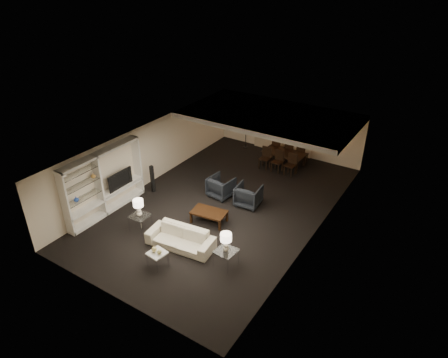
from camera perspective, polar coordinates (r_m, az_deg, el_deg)
floor at (r=14.92m, az=0.00°, el=-3.70°), size 11.00×11.00×0.00m
ceiling at (r=13.73m, az=0.00°, el=5.12°), size 7.00×11.00×0.02m
wall_back at (r=18.73m, az=9.15°, el=7.29°), size 7.00×0.02×2.50m
wall_front at (r=10.85m, az=-16.12°, el=-11.24°), size 7.00×0.02×2.50m
wall_left at (r=16.23m, az=-10.50°, el=3.68°), size 0.02×11.00×2.50m
wall_right at (r=13.00m, az=13.15°, el=-3.43°), size 0.02×11.00×2.50m
ceiling_soffit at (r=16.62m, az=6.58°, el=8.89°), size 7.00×4.00×0.20m
curtains at (r=19.02m, az=6.55°, el=7.66°), size 1.50×0.12×2.40m
door at (r=18.54m, az=11.04°, el=6.22°), size 0.90×0.05×2.10m
painting at (r=17.93m, az=15.31°, el=6.65°), size 0.95×0.04×0.65m
media_unit at (r=14.57m, az=-16.71°, el=-0.53°), size 0.38×3.40×2.35m
pendant_light at (r=16.67m, az=7.41°, el=7.13°), size 0.52×0.52×0.24m
sofa at (r=12.80m, az=-6.24°, el=-8.41°), size 2.26×1.10×0.63m
coffee_table at (r=13.89m, az=-2.14°, el=-5.41°), size 1.27×0.85×0.43m
armchair_left at (r=15.27m, az=-0.41°, el=-1.10°), size 0.96×0.98×0.81m
armchair_right at (r=14.74m, az=3.51°, el=-2.35°), size 0.95×0.97×0.81m
side_table_left at (r=13.78m, az=-11.84°, el=-6.10°), size 0.62×0.62×0.56m
side_table_right at (r=12.04m, az=0.28°, el=-11.24°), size 0.64×0.64×0.56m
table_lamp_left at (r=13.45m, az=-12.09°, el=-4.05°), size 0.34×0.34×0.62m
table_lamp_right at (r=11.67m, az=0.28°, el=-9.04°), size 0.35×0.35×0.62m
marble_table at (r=12.21m, az=-9.46°, el=-11.24°), size 0.56×0.56×0.50m
gold_gourd_a at (r=12.06m, az=-9.95°, el=-9.87°), size 0.16×0.16×0.16m
gold_gourd_b at (r=11.95m, az=-9.22°, el=-10.26°), size 0.14×0.14×0.14m
television at (r=14.94m, az=-14.89°, el=0.03°), size 1.10×0.14×0.63m
vase_blue at (r=13.95m, az=-20.37°, el=-2.70°), size 0.18×0.18×0.18m
vase_amber at (r=14.13m, az=-18.19°, el=0.45°), size 0.17×0.17×0.18m
floor_speaker at (r=15.74m, az=-10.19°, el=0.03°), size 0.15×0.15×1.12m
dining_table at (r=17.77m, az=8.49°, el=2.83°), size 1.85×1.08×0.64m
chair_nl at (r=17.39m, az=5.83°, el=2.98°), size 0.46×0.46×0.95m
chair_nm at (r=17.17m, az=7.61°, el=2.50°), size 0.46×0.46×0.95m
chair_nr at (r=16.96m, az=9.43°, el=2.00°), size 0.48×0.48×0.95m
chair_fl at (r=18.46m, az=7.69°, el=4.46°), size 0.45×0.45×0.95m
chair_fm at (r=18.25m, az=9.39°, el=4.02°), size 0.48×0.48×0.95m
chair_fr at (r=18.05m, az=11.12°, el=3.56°), size 0.48×0.48×0.95m
floor_lamp at (r=19.17m, az=3.16°, el=7.01°), size 0.31×0.31×1.80m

